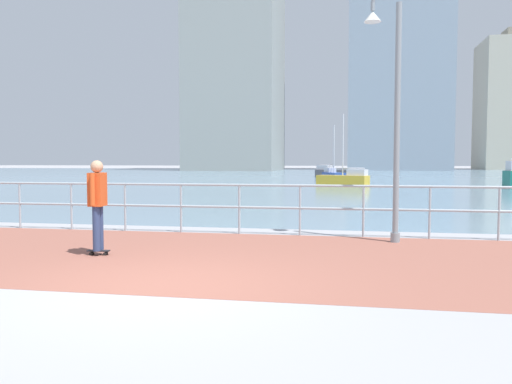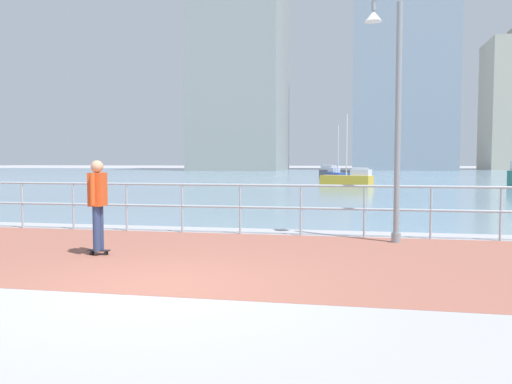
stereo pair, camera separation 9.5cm
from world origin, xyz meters
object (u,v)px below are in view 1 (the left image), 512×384
lamppost (390,95)px  sailboat_teal (333,176)px  skateboarder (97,199)px  sailboat_red (344,180)px  sailboat_yellow (332,173)px

lamppost → sailboat_teal: size_ratio=1.21×
skateboarder → sailboat_red: 25.63m
skateboarder → sailboat_red: size_ratio=0.36×
lamppost → sailboat_red: size_ratio=1.17×
lamppost → sailboat_teal: bearing=93.7°
sailboat_red → skateboarder: bearing=-99.3°
skateboarder → sailboat_red: (4.13, 25.29, -0.57)m
lamppost → sailboat_yellow: bearing=93.5°
skateboarder → sailboat_yellow: bearing=86.2°
sailboat_teal → lamppost: bearing=-86.3°
sailboat_red → sailboat_yellow: sailboat_yellow is taller
lamppost → skateboarder: lamppost is taller
sailboat_yellow → skateboarder: bearing=-93.8°
lamppost → sailboat_yellow: lamppost is taller
skateboarder → sailboat_teal: 34.12m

